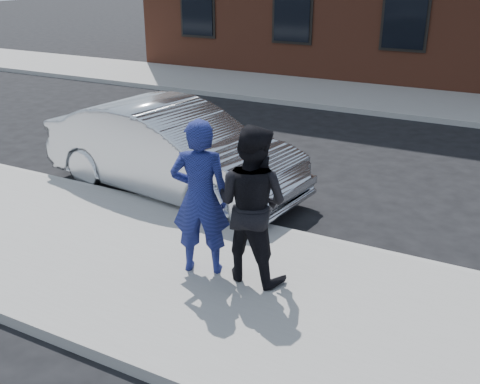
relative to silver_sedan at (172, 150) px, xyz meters
The scene contains 8 objects.
ground 2.81m from the silver_sedan, 58.76° to the right, with size 100.00×100.00×0.00m, color black.
near_sidewalk 3.00m from the silver_sedan, 61.32° to the right, with size 50.00×3.50×0.15m, color gray.
near_curb 1.74m from the silver_sedan, 28.27° to the right, with size 50.00×0.10×0.15m, color #999691.
far_sidewalk 9.09m from the silver_sedan, 81.14° to the left, with size 50.00×3.50×0.15m, color gray.
far_curb 7.32m from the silver_sedan, 78.96° to the left, with size 50.00×0.10×0.15m, color #999691.
silver_sedan is the anchor object (origin of this frame).
man_hoodie 3.14m from the silver_sedan, 48.93° to the right, with size 0.86×0.72×2.02m.
man_peacoat 3.49m from the silver_sedan, 39.32° to the right, with size 1.00×0.80×1.99m.
Camera 1 is at (4.10, -5.48, 3.86)m, focal length 42.00 mm.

